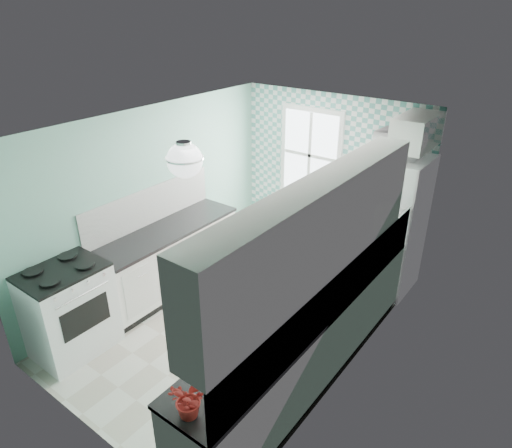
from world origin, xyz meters
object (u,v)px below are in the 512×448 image
Objects in this scene: fridge at (388,223)px; stove at (68,309)px; microwave at (400,144)px; ceiling_light at (185,160)px; potted_plant at (190,400)px; fruit_bowl at (241,366)px; sink at (349,269)px.

stove is (-2.31, -3.43, -0.40)m from fridge.
fridge is at bearing 57.04° from microwave.
fridge is 3.44× the size of microwave.
microwave reaches higher than stove.
ceiling_light is 1.13× the size of potted_plant.
microwave is at bearing 91.56° from fruit_bowl.
ceiling_light is 2.14m from potted_plant.
sink is 0.99× the size of microwave.
potted_plant is at bearing -90.00° from fruit_bowl.
fridge is 6.74× the size of fruit_bowl.
fridge is (1.11, 2.62, -1.37)m from ceiling_light.
fridge is at bearing 91.56° from fruit_bowl.
microwave is (1.11, 2.62, -0.26)m from ceiling_light.
fruit_bowl is at bearing -92.29° from sink.
microwave is (-0.09, 3.30, 1.08)m from fruit_bowl.
microwave is at bearing 55.61° from fridge.
microwave reaches higher than sink.
fruit_bowl is at bearing -29.58° from ceiling_light.
fridge reaches higher than potted_plant.
ceiling_light is 2.24m from sink.
ceiling_light is at bearing 70.74° from microwave.
stove is 2.50m from potted_plant.
stove is 4.41m from microwave.
stove is 3.73× the size of fruit_bowl.
potted_plant is at bearing -92.27° from sink.
ceiling_light is 1.24× the size of fruit_bowl.
ceiling_light is 2.29m from stove.
microwave is (-0.09, 1.34, 1.13)m from sink.
microwave is at bearing 59.66° from stove.
sink is at bearing 44.66° from stove.
ceiling_light is 0.33× the size of stove.
potted_plant is at bearing -46.66° from ceiling_light.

